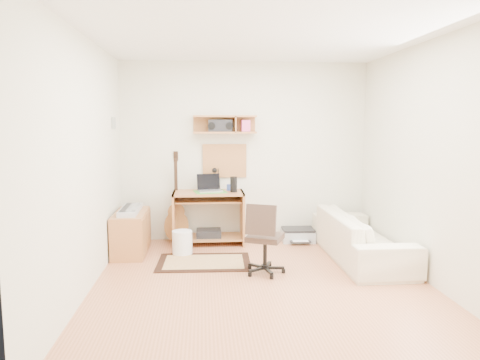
{
  "coord_description": "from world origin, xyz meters",
  "views": [
    {
      "loc": [
        -0.62,
        -4.63,
        1.72
      ],
      "look_at": [
        -0.15,
        1.05,
        1.0
      ],
      "focal_mm": 33.83,
      "sensor_mm": 36.0,
      "label": 1
    }
  ],
  "objects": [
    {
      "name": "sofa",
      "position": [
        1.38,
        0.84,
        0.39
      ],
      "size": [
        0.58,
        1.97,
        0.77
      ],
      "primitive_type": "imported",
      "rotation": [
        0.0,
        0.0,
        1.57
      ],
      "color": "beige",
      "rests_on": "floor"
    },
    {
      "name": "desk_lamp",
      "position": [
        -0.4,
        1.87,
        0.91
      ],
      "size": [
        0.11,
        0.11,
        0.33
      ],
      "primitive_type": null,
      "color": "black",
      "rests_on": "desk"
    },
    {
      "name": "boombox",
      "position": [
        -0.37,
        1.87,
        1.68
      ],
      "size": [
        0.34,
        0.15,
        0.17
      ],
      "primitive_type": "cube",
      "color": "black",
      "rests_on": "wall_shelf"
    },
    {
      "name": "pencil_cup",
      "position": [
        -0.25,
        1.83,
        0.8
      ],
      "size": [
        0.06,
        0.06,
        0.09
      ],
      "primitive_type": "cylinder",
      "color": "#374DA5",
      "rests_on": "desk"
    },
    {
      "name": "left_wall",
      "position": [
        -1.8,
        0.0,
        1.3
      ],
      "size": [
        0.01,
        4.0,
        2.6
      ],
      "primitive_type": "cube",
      "color": "beige",
      "rests_on": "ground"
    },
    {
      "name": "wall_photo",
      "position": [
        -1.79,
        1.5,
        1.72
      ],
      "size": [
        0.02,
        0.2,
        0.15
      ],
      "primitive_type": "cube",
      "color": "#4C8CBF",
      "rests_on": "left_wall"
    },
    {
      "name": "ceiling",
      "position": [
        0.0,
        0.0,
        2.6
      ],
      "size": [
        3.6,
        4.0,
        0.01
      ],
      "primitive_type": "cube",
      "color": "white",
      "rests_on": "ground"
    },
    {
      "name": "waste_basket",
      "position": [
        -0.9,
        1.2,
        0.16
      ],
      "size": [
        0.32,
        0.32,
        0.32
      ],
      "primitive_type": "cylinder",
      "rotation": [
        0.0,
        0.0,
        -0.27
      ],
      "color": "white",
      "rests_on": "floor"
    },
    {
      "name": "task_chair",
      "position": [
        0.08,
        0.37,
        0.42
      ],
      "size": [
        0.57,
        0.57,
        0.84
      ],
      "primitive_type": null,
      "rotation": [
        0.0,
        0.0,
        -0.41
      ],
      "color": "#34271F",
      "rests_on": "floor"
    },
    {
      "name": "desk",
      "position": [
        -0.55,
        1.73,
        0.38
      ],
      "size": [
        1.0,
        0.55,
        0.75
      ],
      "primitive_type": null,
      "color": "#B3723F",
      "rests_on": "floor"
    },
    {
      "name": "cabinet",
      "position": [
        -1.58,
        1.33,
        0.28
      ],
      "size": [
        0.4,
        0.9,
        0.55
      ],
      "primitive_type": "cube",
      "color": "#B3723F",
      "rests_on": "floor"
    },
    {
      "name": "laptop",
      "position": [
        -0.52,
        1.71,
        0.88
      ],
      "size": [
        0.39,
        0.39,
        0.25
      ],
      "primitive_type": null,
      "rotation": [
        0.0,
        0.0,
        0.19
      ],
      "color": "silver",
      "rests_on": "desk"
    },
    {
      "name": "music_keyboard",
      "position": [
        -1.58,
        1.33,
        0.58
      ],
      "size": [
        0.23,
        0.73,
        0.06
      ],
      "primitive_type": "cube",
      "color": "#B2B5BA",
      "rests_on": "cabinet"
    },
    {
      "name": "wall_shelf",
      "position": [
        -0.3,
        1.88,
        1.7
      ],
      "size": [
        0.9,
        0.25,
        0.26
      ],
      "primitive_type": "cube",
      "color": "#B3723F",
      "rests_on": "back_wall"
    },
    {
      "name": "rug",
      "position": [
        -0.62,
        0.82,
        0.01
      ],
      "size": [
        1.17,
        0.8,
        0.02
      ],
      "primitive_type": "cube",
      "rotation": [
        0.0,
        0.0,
        -0.04
      ],
      "color": "beige",
      "rests_on": "floor"
    },
    {
      "name": "speaker",
      "position": [
        -0.19,
        1.68,
        0.86
      ],
      "size": [
        0.1,
        0.1,
        0.22
      ],
      "primitive_type": "cylinder",
      "color": "black",
      "rests_on": "desk"
    },
    {
      "name": "right_wall",
      "position": [
        1.8,
        0.0,
        1.3
      ],
      "size": [
        0.01,
        4.0,
        2.6
      ],
      "primitive_type": "cube",
      "color": "beige",
      "rests_on": "ground"
    },
    {
      "name": "printer",
      "position": [
        0.76,
        1.74,
        0.09
      ],
      "size": [
        0.49,
        0.39,
        0.18
      ],
      "primitive_type": "cube",
      "rotation": [
        0.0,
        0.0,
        -0.05
      ],
      "color": "#A5A8AA",
      "rests_on": "floor"
    },
    {
      "name": "cork_board",
      "position": [
        -0.3,
        1.98,
        1.17
      ],
      "size": [
        0.64,
        0.03,
        0.49
      ],
      "primitive_type": "cube",
      "color": "tan",
      "rests_on": "back_wall"
    },
    {
      "name": "guitar",
      "position": [
        -1.01,
        1.86,
        0.66
      ],
      "size": [
        0.36,
        0.24,
        1.32
      ],
      "primitive_type": null,
      "rotation": [
        0.0,
        0.0,
        0.05
      ],
      "color": "#AE7035",
      "rests_on": "floor"
    },
    {
      "name": "floor",
      "position": [
        0.0,
        0.0,
        -0.01
      ],
      "size": [
        3.6,
        4.0,
        0.01
      ],
      "primitive_type": "cube",
      "color": "#C37A51",
      "rests_on": "ground"
    },
    {
      "name": "back_wall",
      "position": [
        0.0,
        2.0,
        1.3
      ],
      "size": [
        3.6,
        0.01,
        2.6
      ],
      "primitive_type": "cube",
      "color": "beige",
      "rests_on": "ground"
    }
  ]
}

